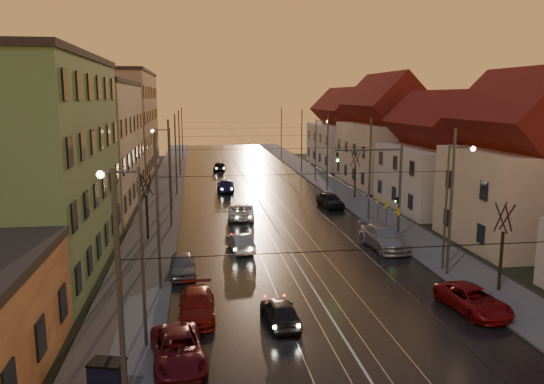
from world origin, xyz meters
name	(u,v)px	position (x,y,z in m)	size (l,w,h in m)	color
ground	(354,356)	(0.00, 0.00, 0.00)	(160.00, 160.00, 0.00)	black
road	(253,191)	(0.00, 40.00, 0.02)	(16.00, 120.00, 0.04)	black
sidewalk_left	(165,193)	(-10.00, 40.00, 0.07)	(4.00, 120.00, 0.15)	#4C4C4C
sidewalk_right	(336,189)	(10.00, 40.00, 0.07)	(4.00, 120.00, 0.15)	#4C4C4C
tram_rail_0	(234,191)	(-2.20, 40.00, 0.06)	(0.06, 120.00, 0.03)	gray
tram_rail_1	(246,191)	(-0.77, 40.00, 0.06)	(0.06, 120.00, 0.03)	gray
tram_rail_2	(259,191)	(0.77, 40.00, 0.06)	(0.06, 120.00, 0.03)	gray
tram_rail_3	(271,190)	(2.20, 40.00, 0.06)	(0.06, 120.00, 0.03)	gray
apartment_left_1	(14,168)	(-17.50, 14.00, 6.50)	(10.00, 18.00, 13.00)	#5E8C59
apartment_left_2	(82,147)	(-17.50, 34.00, 6.00)	(10.00, 20.00, 12.00)	#B2A88A
apartment_left_3	(116,124)	(-17.50, 58.00, 7.00)	(10.00, 24.00, 14.00)	#A08367
house_right_1	(521,172)	(17.00, 15.00, 5.45)	(8.67, 10.20, 10.80)	beige
house_right_2	(440,161)	(17.00, 28.00, 4.64)	(9.18, 12.24, 9.20)	silver
house_right_3	(386,138)	(17.00, 43.00, 5.80)	(9.18, 14.28, 11.50)	beige
house_right_4	(345,134)	(17.00, 61.00, 5.05)	(9.18, 16.32, 10.00)	silver
catenary_pole_l_0	(122,330)	(-8.60, -6.00, 4.50)	(0.16, 0.16, 9.00)	#595B60
catenary_pole_l_1	(158,213)	(-8.60, 9.00, 4.50)	(0.16, 0.16, 9.00)	#595B60
catenary_pole_r_1	(451,204)	(8.60, 9.00, 4.50)	(0.16, 0.16, 9.00)	#595B60
catenary_pole_l_2	(170,174)	(-8.60, 24.00, 4.50)	(0.16, 0.16, 9.00)	#595B60
catenary_pole_r_2	(370,170)	(8.60, 24.00, 4.50)	(0.16, 0.16, 9.00)	#595B60
catenary_pole_l_3	(176,155)	(-8.60, 39.00, 4.50)	(0.16, 0.16, 9.00)	#595B60
catenary_pole_r_3	(328,153)	(8.60, 39.00, 4.50)	(0.16, 0.16, 9.00)	#595B60
catenary_pole_l_4	(179,143)	(-8.60, 54.00, 4.50)	(0.16, 0.16, 9.00)	#595B60
catenary_pole_r_4	(302,142)	(8.60, 54.00, 4.50)	(0.16, 0.16, 9.00)	#595B60
catenary_pole_l_5	(182,134)	(-8.60, 72.00, 4.50)	(0.16, 0.16, 9.00)	#595B60
catenary_pole_r_5	(281,133)	(8.60, 72.00, 4.50)	(0.16, 0.16, 9.00)	#595B60
street_lamp_0	(134,240)	(-9.10, 2.00, 4.89)	(1.75, 0.32, 8.00)	#595B60
street_lamp_1	(451,195)	(9.10, 10.00, 4.89)	(1.75, 0.32, 8.00)	#595B60
street_lamp_2	(167,161)	(-9.10, 30.00, 4.89)	(1.75, 0.32, 8.00)	#595B60
street_lamp_3	(318,144)	(9.10, 46.00, 4.89)	(1.75, 0.32, 8.00)	#595B60
traffic_light_mast	(388,180)	(7.99, 18.00, 4.60)	(5.30, 0.32, 7.20)	#595B60
bare_tree_0	(147,209)	(-10.20, 20.00, 2.49)	(1.09, 1.09, 5.11)	black
bare_tree_1	(502,250)	(10.20, 6.00, 2.49)	(1.09, 1.09, 5.11)	black
bare_tree_2	(355,176)	(10.40, 34.00, 2.49)	(1.09, 1.09, 5.11)	black
driving_car_0	(280,312)	(-2.61, 3.60, 0.63)	(1.49, 3.71, 1.26)	black
driving_car_1	(240,242)	(-3.45, 16.14, 0.63)	(1.33, 3.82, 1.26)	#9FA0A5
driving_car_2	(241,211)	(-2.52, 26.32, 0.69)	(2.29, 4.97, 1.38)	silver
driving_car_3	(226,185)	(-3.08, 40.48, 0.70)	(1.96, 4.81, 1.40)	#171B47
driving_car_4	(220,166)	(-2.97, 57.65, 0.70)	(1.64, 4.08, 1.39)	black
parked_left_1	(178,350)	(-7.38, 0.37, 0.63)	(2.08, 4.51, 1.25)	#5D1019
parked_left_2	(197,305)	(-6.58, 4.97, 0.63)	(1.78, 4.38, 1.27)	maroon
parked_left_3	(183,265)	(-7.40, 11.51, 0.66)	(1.56, 3.88, 1.32)	gray
parked_right_0	(473,300)	(7.35, 3.66, 0.64)	(2.11, 4.58, 1.27)	maroon
parked_right_1	(384,238)	(6.90, 15.39, 0.79)	(2.22, 5.46, 1.59)	#A8A7AD
parked_right_2	(330,200)	(6.65, 30.00, 0.74)	(1.74, 4.32, 1.47)	black
dumpster	(107,377)	(-9.86, -1.57, 0.70)	(1.20, 0.80, 1.10)	black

